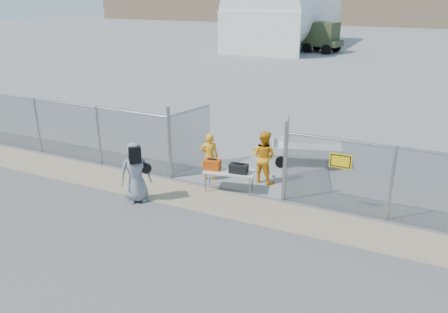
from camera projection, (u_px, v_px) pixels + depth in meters
The scene contains 14 objects.
ground at pixel (194, 215), 12.47m from camera, with size 160.00×160.00×0.00m, color #524F4F.
tarmac_inside at pixel (378, 49), 48.02m from camera, with size 160.00×80.00×0.01m, color gray.
dirt_strip at pixel (210, 200), 13.31m from camera, with size 44.00×1.60×0.01m, color #9A8867.
distant_hills at pixel (438, 0), 74.91m from camera, with size 140.00×6.00×9.00m, color #7F684F, non-canonical shape.
chain_link_fence at pixel (224, 156), 13.77m from camera, with size 40.00×0.20×2.20m, color gray, non-canonical shape.
quonset_hangar at pixel (287, 10), 48.87m from camera, with size 9.00×18.00×8.00m, color white, non-canonical shape.
folding_table at pixel (229, 181), 13.88m from camera, with size 1.60×0.66×0.68m, color silver, non-canonical shape.
orange_bag at pixel (212, 164), 13.84m from camera, with size 0.51×0.34×0.32m, color #CE450D.
black_duffel at pixel (239, 168), 13.59m from camera, with size 0.57×0.34×0.28m, color black.
security_worker_left at pixel (210, 157), 14.55m from camera, with size 0.60×0.39×1.63m, color #FFA718.
security_worker_right at pixel (264, 157), 14.34m from camera, with size 0.87×0.67×1.78m, color #FFA718.
visitor at pixel (135, 172), 13.01m from camera, with size 0.91×0.60×1.87m, color gray.
utility_trailer at pixel (306, 152), 16.20m from camera, with size 3.25×1.67×0.79m, color silver, non-canonical shape.
military_truck at pixel (311, 37), 45.57m from camera, with size 6.35×2.34×3.03m, color #3B4526, non-canonical shape.
Camera 1 is at (5.46, -9.66, 5.99)m, focal length 35.00 mm.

